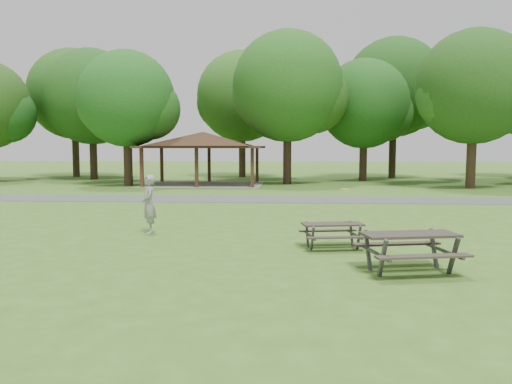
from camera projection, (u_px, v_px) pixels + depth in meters
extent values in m
plane|color=#39651C|center=(203.00, 262.00, 11.70)|extent=(160.00, 160.00, 0.00)
cube|color=#464649|center=(248.00, 199.00, 25.62)|extent=(120.00, 3.20, 0.02)
cube|color=#3A2215|center=(142.00, 168.00, 33.23)|extent=(0.22, 0.22, 2.60)
cube|color=#371E14|center=(162.00, 165.00, 38.59)|extent=(0.22, 0.22, 2.60)
cube|color=#331E12|center=(197.00, 168.00, 33.00)|extent=(0.22, 0.22, 2.60)
cube|color=#361E13|center=(209.00, 165.00, 38.37)|extent=(0.22, 0.22, 2.60)
cube|color=#371E14|center=(252.00, 168.00, 32.78)|extent=(0.22, 0.22, 2.60)
cube|color=#362313|center=(257.00, 165.00, 38.14)|extent=(0.22, 0.22, 2.60)
cube|color=#351F15|center=(203.00, 147.00, 35.56)|extent=(8.60, 6.60, 0.16)
pyramid|color=black|center=(203.00, 139.00, 35.51)|extent=(7.01, 7.01, 1.00)
cube|color=gray|center=(204.00, 184.00, 35.80)|extent=(8.40, 6.40, 0.03)
sphere|color=#123F12|center=(6.00, 114.00, 38.06)|extent=(4.42, 4.42, 4.42)
cylinder|color=black|center=(93.00, 156.00, 41.20)|extent=(0.60, 0.60, 3.85)
sphere|color=#164112|center=(92.00, 97.00, 40.76)|extent=(7.80, 7.80, 7.80)
sphere|color=#1E4D16|center=(114.00, 107.00, 41.03)|extent=(5.07, 5.07, 5.07)
sphere|color=#134212|center=(72.00, 104.00, 40.71)|extent=(4.68, 4.68, 4.68)
cylinder|color=black|center=(128.00, 161.00, 34.46)|extent=(0.60, 0.60, 3.50)
sphere|color=#154B16|center=(127.00, 99.00, 34.07)|extent=(6.60, 6.60, 6.60)
sphere|color=#174714|center=(149.00, 109.00, 34.34)|extent=(4.29, 4.29, 4.29)
sphere|color=#1F4814|center=(107.00, 106.00, 34.00)|extent=(3.96, 3.96, 3.96)
cylinder|color=black|center=(287.00, 156.00, 36.25)|extent=(0.60, 0.60, 4.02)
sphere|color=#194B15|center=(288.00, 86.00, 35.80)|extent=(8.00, 8.00, 8.00)
sphere|color=#1C4112|center=(312.00, 98.00, 36.06)|extent=(5.20, 5.20, 5.20)
sphere|color=#1A4E16|center=(265.00, 95.00, 35.75)|extent=(4.80, 4.80, 4.80)
cylinder|color=black|center=(363.00, 159.00, 39.39)|extent=(0.60, 0.60, 3.43)
sphere|color=#144413|center=(364.00, 104.00, 39.00)|extent=(7.00, 7.00, 7.00)
sphere|color=#174313|center=(384.00, 113.00, 39.27)|extent=(4.55, 4.55, 4.55)
sphere|color=#1B3F12|center=(346.00, 110.00, 38.93)|extent=(4.20, 4.20, 4.20)
cylinder|color=#312116|center=(471.00, 159.00, 32.55)|extent=(0.60, 0.60, 3.78)
sphere|color=#184112|center=(474.00, 87.00, 32.13)|extent=(7.40, 7.40, 7.40)
sphere|color=#154614|center=(498.00, 99.00, 32.39)|extent=(4.81, 4.81, 4.81)
sphere|color=#1C4F16|center=(451.00, 95.00, 32.07)|extent=(4.44, 4.44, 4.44)
cylinder|color=#2E2114|center=(76.00, 152.00, 44.84)|extent=(0.60, 0.60, 4.38)
sphere|color=#194614|center=(74.00, 94.00, 44.37)|extent=(8.00, 8.00, 8.00)
sphere|color=#184012|center=(95.00, 103.00, 44.63)|extent=(5.20, 5.20, 5.20)
sphere|color=#204C15|center=(56.00, 101.00, 44.32)|extent=(4.80, 4.80, 4.80)
cylinder|color=#321F16|center=(242.00, 154.00, 44.44)|extent=(0.60, 0.60, 4.13)
sphere|color=#1F4E16|center=(242.00, 96.00, 43.98)|extent=(8.00, 8.00, 8.00)
sphere|color=#1D4C15|center=(263.00, 106.00, 44.24)|extent=(5.20, 5.20, 5.20)
sphere|color=#1A4714|center=(224.00, 103.00, 43.93)|extent=(4.80, 4.80, 4.80)
cylinder|color=black|center=(392.00, 152.00, 42.64)|extent=(0.60, 0.60, 4.55)
sphere|color=#143F12|center=(394.00, 87.00, 42.15)|extent=(8.40, 8.40, 8.40)
sphere|color=#154513|center=(416.00, 98.00, 42.41)|extent=(5.46, 5.46, 5.46)
sphere|color=#1C4413|center=(374.00, 95.00, 42.11)|extent=(5.04, 5.04, 5.04)
cube|color=#2E2721|center=(333.00, 224.00, 13.27)|extent=(1.68, 0.88, 0.04)
cube|color=#302723|center=(338.00, 237.00, 12.77)|extent=(1.62, 0.48, 0.04)
cube|color=#2D2421|center=(328.00, 231.00, 13.82)|extent=(1.62, 0.48, 0.04)
cube|color=#464649|center=(312.00, 239.00, 12.91)|extent=(0.11, 0.34, 0.70)
cube|color=#38383A|center=(307.00, 234.00, 13.57)|extent=(0.11, 0.34, 0.70)
cube|color=#3A3A3D|center=(310.00, 236.00, 13.23)|extent=(0.26, 1.29, 0.04)
cube|color=#3C3C3E|center=(359.00, 238.00, 13.03)|extent=(0.11, 0.34, 0.70)
cube|color=#39393B|center=(351.00, 234.00, 13.69)|extent=(0.11, 0.34, 0.70)
cube|color=#434245|center=(355.00, 235.00, 13.36)|extent=(0.26, 1.29, 0.04)
cube|color=#2C2620|center=(410.00, 234.00, 10.73)|extent=(2.14, 1.18, 0.06)
cube|color=#302A23|center=(424.00, 256.00, 10.10)|extent=(2.04, 0.68, 0.04)
cube|color=#2F2521|center=(397.00, 244.00, 11.42)|extent=(2.04, 0.68, 0.04)
cube|color=#464648|center=(383.00, 259.00, 10.25)|extent=(0.15, 0.43, 0.88)
cube|color=#3A3A3C|center=(368.00, 250.00, 11.08)|extent=(0.15, 0.43, 0.88)
cube|color=#404043|center=(375.00, 253.00, 10.66)|extent=(0.39, 1.62, 0.06)
cube|color=#3A3A3C|center=(453.00, 256.00, 10.46)|extent=(0.15, 0.43, 0.88)
cube|color=#424245|center=(434.00, 248.00, 11.29)|extent=(0.15, 0.43, 0.88)
cube|color=#424245|center=(443.00, 251.00, 10.87)|extent=(0.39, 1.62, 0.06)
cylinder|color=yellow|center=(345.00, 189.00, 13.65)|extent=(0.31, 0.31, 0.02)
imported|color=gray|center=(149.00, 204.00, 15.54)|extent=(0.64, 0.78, 1.83)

